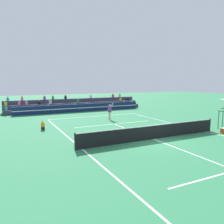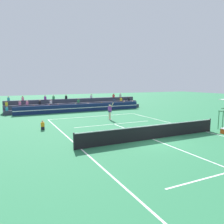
{
  "view_description": "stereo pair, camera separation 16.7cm",
  "coord_description": "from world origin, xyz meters",
  "views": [
    {
      "loc": [
        -9.69,
        -12.71,
        4.2
      ],
      "look_at": [
        0.2,
        7.3,
        1.1
      ],
      "focal_mm": 35.0,
      "sensor_mm": 36.0,
      "label": 1
    },
    {
      "loc": [
        -9.55,
        -12.78,
        4.2
      ],
      "look_at": [
        0.2,
        7.3,
        1.1
      ],
      "focal_mm": 35.0,
      "sensor_mm": 36.0,
      "label": 2
    }
  ],
  "objects": [
    {
      "name": "tennis_player",
      "position": [
        0.68,
        8.8,
        0.98
      ],
      "size": [
        0.44,
        1.16,
        2.41
      ],
      "color": "beige",
      "rests_on": "ground"
    },
    {
      "name": "equipment_cooler",
      "position": [
        6.29,
        -1.13,
        0.23
      ],
      "size": [
        0.5,
        0.38,
        0.45
      ],
      "color": "#D84C19",
      "rests_on": "ground"
    },
    {
      "name": "ball_kid_courtside",
      "position": [
        -6.81,
        6.88,
        0.33
      ],
      "size": [
        0.3,
        0.36,
        0.84
      ],
      "color": "black",
      "rests_on": "ground"
    },
    {
      "name": "sponsor_banner_wall",
      "position": [
        0.0,
        16.62,
        0.55
      ],
      "size": [
        18.0,
        0.26,
        1.1
      ],
      "color": "navy",
      "rests_on": "ground"
    },
    {
      "name": "ground_plane",
      "position": [
        0.0,
        0.0,
        0.0
      ],
      "size": [
        120.0,
        120.0,
        0.0
      ],
      "primitive_type": "plane",
      "color": "#2D7A4C"
    },
    {
      "name": "tennis_net",
      "position": [
        0.0,
        0.0,
        0.54
      ],
      "size": [
        12.0,
        0.1,
        1.1
      ],
      "color": "black",
      "rests_on": "ground"
    },
    {
      "name": "bleacher_stand",
      "position": [
        -0.02,
        19.16,
        0.65
      ],
      "size": [
        20.11,
        2.85,
        2.28
      ],
      "color": "#383D4C",
      "rests_on": "ground"
    },
    {
      "name": "court_lines",
      "position": [
        0.0,
        0.0,
        0.0
      ],
      "size": [
        11.1,
        23.9,
        0.01
      ],
      "color": "white",
      "rests_on": "ground"
    },
    {
      "name": "tennis_ball",
      "position": [
        -0.67,
        9.52,
        0.03
      ],
      "size": [
        0.07,
        0.07,
        0.07
      ],
      "primitive_type": "sphere",
      "color": "#C6DB33",
      "rests_on": "ground"
    }
  ]
}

